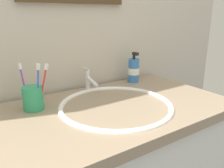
{
  "coord_description": "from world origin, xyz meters",
  "views": [
    {
      "loc": [
        -0.5,
        -0.75,
        1.28
      ],
      "look_at": [
        0.02,
        0.02,
        0.99
      ],
      "focal_mm": 36.63,
      "sensor_mm": 36.0,
      "label": 1
    }
  ],
  "objects_px": {
    "toothbrush_purple": "(24,83)",
    "toothbrush_blue": "(38,84)",
    "soap_dispenser": "(134,70)",
    "toothbrush_cup": "(33,98)",
    "faucet": "(89,81)",
    "toothbrush_red": "(43,84)"
  },
  "relations": [
    {
      "from": "faucet",
      "to": "soap_dispenser",
      "type": "bearing_deg",
      "value": 1.12
    },
    {
      "from": "faucet",
      "to": "toothbrush_blue",
      "type": "bearing_deg",
      "value": -159.35
    },
    {
      "from": "toothbrush_cup",
      "to": "soap_dispenser",
      "type": "distance_m",
      "value": 0.6
    },
    {
      "from": "toothbrush_red",
      "to": "toothbrush_purple",
      "type": "bearing_deg",
      "value": 134.64
    },
    {
      "from": "toothbrush_red",
      "to": "soap_dispenser",
      "type": "height_order",
      "value": "toothbrush_red"
    },
    {
      "from": "toothbrush_purple",
      "to": "soap_dispenser",
      "type": "distance_m",
      "value": 0.62
    },
    {
      "from": "faucet",
      "to": "toothbrush_blue",
      "type": "relative_size",
      "value": 0.75
    },
    {
      "from": "toothbrush_cup",
      "to": "toothbrush_red",
      "type": "height_order",
      "value": "toothbrush_red"
    },
    {
      "from": "soap_dispenser",
      "to": "toothbrush_purple",
      "type": "bearing_deg",
      "value": -175.22
    },
    {
      "from": "toothbrush_cup",
      "to": "toothbrush_red",
      "type": "distance_m",
      "value": 0.08
    },
    {
      "from": "toothbrush_blue",
      "to": "faucet",
      "type": "bearing_deg",
      "value": 20.65
    },
    {
      "from": "toothbrush_red",
      "to": "toothbrush_purple",
      "type": "relative_size",
      "value": 1.03
    },
    {
      "from": "faucet",
      "to": "toothbrush_blue",
      "type": "xyz_separation_m",
      "value": [
        -0.28,
        -0.11,
        0.06
      ]
    },
    {
      "from": "toothbrush_cup",
      "to": "toothbrush_purple",
      "type": "distance_m",
      "value": 0.07
    },
    {
      "from": "toothbrush_blue",
      "to": "soap_dispenser",
      "type": "height_order",
      "value": "toothbrush_blue"
    },
    {
      "from": "toothbrush_purple",
      "to": "toothbrush_blue",
      "type": "bearing_deg",
      "value": -56.15
    },
    {
      "from": "toothbrush_blue",
      "to": "soap_dispenser",
      "type": "xyz_separation_m",
      "value": [
        0.58,
        0.11,
        -0.04
      ]
    },
    {
      "from": "faucet",
      "to": "toothbrush_red",
      "type": "xyz_separation_m",
      "value": [
        -0.26,
        -0.11,
        0.06
      ]
    },
    {
      "from": "toothbrush_red",
      "to": "toothbrush_blue",
      "type": "bearing_deg",
      "value": 176.11
    },
    {
      "from": "faucet",
      "to": "toothbrush_purple",
      "type": "bearing_deg",
      "value": -171.97
    },
    {
      "from": "toothbrush_purple",
      "to": "soap_dispenser",
      "type": "xyz_separation_m",
      "value": [
        0.62,
        0.05,
        -0.04
      ]
    },
    {
      "from": "toothbrush_red",
      "to": "soap_dispenser",
      "type": "bearing_deg",
      "value": 11.62
    }
  ]
}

